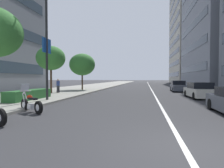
% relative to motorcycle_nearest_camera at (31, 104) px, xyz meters
% --- Properties ---
extents(ground_plane, '(400.00, 400.00, 0.00)m').
position_rel_motorcycle_nearest_camera_xyz_m(ground_plane, '(-4.14, -6.89, -0.45)').
color(ground_plane, '#303033').
extents(sidewalk_right_plaza, '(160.00, 9.52, 0.15)m').
position_rel_motorcycle_nearest_camera_xyz_m(sidewalk_right_plaza, '(25.86, 5.25, -0.37)').
color(sidewalk_right_plaza, gray).
rests_on(sidewalk_right_plaza, ground).
extents(lane_centre_stripe, '(110.00, 0.16, 0.01)m').
position_rel_motorcycle_nearest_camera_xyz_m(lane_centre_stripe, '(30.86, -6.89, -0.44)').
color(lane_centre_stripe, silver).
rests_on(lane_centre_stripe, ground).
extents(motorcycle_nearest_camera, '(1.24, 1.94, 1.49)m').
position_rel_motorcycle_nearest_camera_xyz_m(motorcycle_nearest_camera, '(0.00, 0.00, 0.00)').
color(motorcycle_nearest_camera, black).
rests_on(motorcycle_nearest_camera, ground).
extents(car_mid_block_traffic, '(4.35, 2.01, 1.42)m').
position_rel_motorcycle_nearest_camera_xyz_m(car_mid_block_traffic, '(9.23, -10.76, 0.23)').
color(car_mid_block_traffic, beige).
rests_on(car_mid_block_traffic, ground).
extents(car_approaching_light, '(4.69, 1.97, 1.48)m').
position_rel_motorcycle_nearest_camera_xyz_m(car_approaching_light, '(18.10, -10.35, 0.24)').
color(car_approaching_light, '#4C515B').
rests_on(car_approaching_light, ground).
extents(street_lamp_with_banners, '(1.26, 2.30, 9.17)m').
position_rel_motorcycle_nearest_camera_xyz_m(street_lamp_with_banners, '(4.37, 1.19, 5.03)').
color(street_lamp_with_banners, '#232326').
rests_on(street_lamp_with_banners, sidewalk_right_plaza).
extents(clipped_hedge_bed, '(4.70, 1.10, 0.73)m').
position_rel_motorcycle_nearest_camera_xyz_m(clipped_hedge_bed, '(4.35, 2.96, 0.07)').
color(clipped_hedge_bed, '#28602D').
rests_on(clipped_hedge_bed, sidewalk_right_plaza).
extents(street_tree_far_plaza, '(3.11, 3.11, 5.17)m').
position_rel_motorcycle_nearest_camera_xyz_m(street_tree_far_plaza, '(10.27, 4.25, 3.54)').
color(street_tree_far_plaza, '#473323').
rests_on(street_tree_far_plaza, sidewalk_right_plaza).
extents(street_tree_by_lamp_post, '(3.72, 3.72, 5.22)m').
position_rel_motorcycle_nearest_camera_xyz_m(street_tree_by_lamp_post, '(17.41, 3.13, 3.34)').
color(street_tree_by_lamp_post, '#473323').
rests_on(street_tree_by_lamp_post, sidewalk_right_plaza).
extents(pedestrian_on_plaza, '(0.47, 0.46, 1.56)m').
position_rel_motorcycle_nearest_camera_xyz_m(pedestrian_on_plaza, '(11.42, 3.99, 0.49)').
color(pedestrian_on_plaza, '#2D2D33').
rests_on(pedestrian_on_plaza, sidewalk_right_plaza).
extents(office_tower_far_left_down_avenue, '(26.91, 22.01, 40.64)m').
position_rel_motorcycle_nearest_camera_xyz_m(office_tower_far_left_down_avenue, '(65.29, -27.23, 19.88)').
color(office_tower_far_left_down_avenue, '#B7B2A3').
rests_on(office_tower_far_left_down_avenue, ground).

